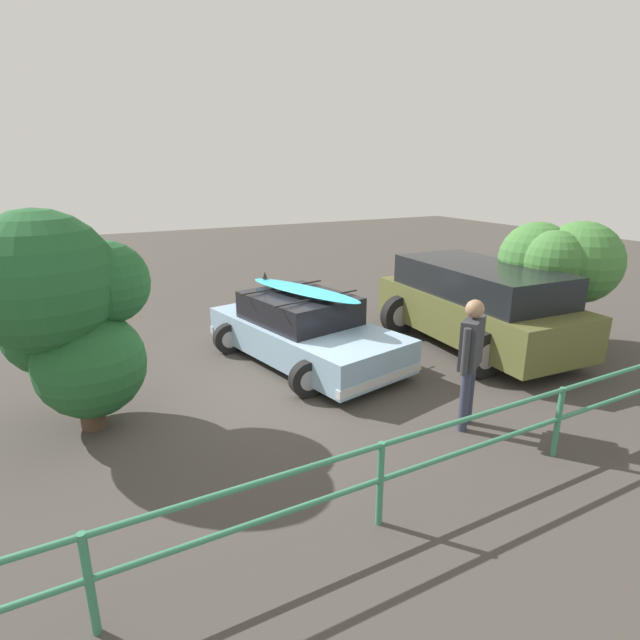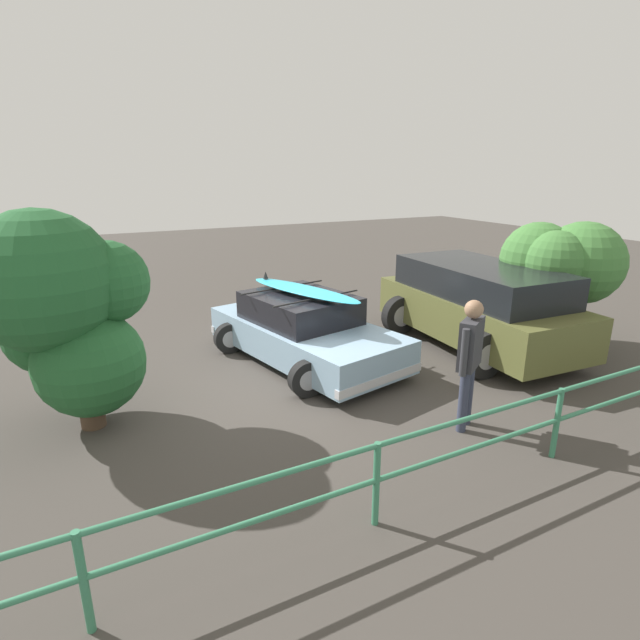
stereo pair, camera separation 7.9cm
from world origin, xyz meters
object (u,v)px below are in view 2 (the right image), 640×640
object	(u,v)px
bush_near_left	(63,310)
bush_near_right	(554,269)
sedan_car	(304,329)
person_bystander	(470,353)
suv_car	(478,304)

from	to	relation	value
bush_near_left	bush_near_right	xyz separation A→B (m)	(-8.67, 0.62, -0.12)
sedan_car	person_bystander	distance (m)	3.46
sedan_car	bush_near_right	bearing A→B (deg)	163.85
bush_near_left	suv_car	bearing A→B (deg)	179.27
person_bystander	suv_car	bearing A→B (deg)	-135.72
suv_car	bush_near_left	bearing A→B (deg)	-0.73
bush_near_right	bush_near_left	bearing A→B (deg)	-4.07
sedan_car	bush_near_left	world-z (taller)	bush_near_left
suv_car	person_bystander	bearing A→B (deg)	44.28
sedan_car	person_bystander	xyz separation A→B (m)	(-0.89, 3.31, 0.51)
suv_car	bush_near_left	xyz separation A→B (m)	(7.26, -0.09, 0.79)
sedan_car	suv_car	xyz separation A→B (m)	(-3.40, 0.87, 0.28)
sedan_car	bush_near_right	xyz separation A→B (m)	(-4.80, 1.39, 0.95)
bush_near_left	bush_near_right	size ratio (longest dim) A/B	1.21
suv_car	sedan_car	bearing A→B (deg)	-14.32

